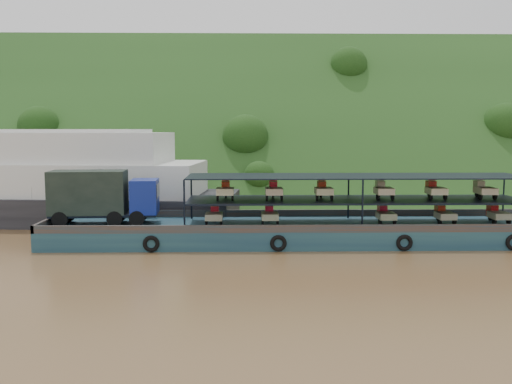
{
  "coord_description": "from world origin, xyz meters",
  "views": [
    {
      "loc": [
        -2.86,
        -37.81,
        7.71
      ],
      "look_at": [
        -2.0,
        3.0,
        3.2
      ],
      "focal_mm": 40.0,
      "sensor_mm": 36.0,
      "label": 1
    }
  ],
  "objects": [
    {
      "name": "ground",
      "position": [
        0.0,
        0.0,
        0.0
      ],
      "size": [
        160.0,
        160.0,
        0.0
      ],
      "primitive_type": "plane",
      "color": "brown",
      "rests_on": "ground"
    },
    {
      "name": "hillside",
      "position": [
        0.0,
        36.0,
        0.0
      ],
      "size": [
        140.0,
        39.6,
        39.6
      ],
      "primitive_type": "cube",
      "rotation": [
        0.79,
        0.0,
        0.0
      ],
      "color": "#1E3D16",
      "rests_on": "ground"
    },
    {
      "name": "cargo_barge",
      "position": [
        -0.3,
        1.04,
        1.22
      ],
      "size": [
        35.0,
        7.18,
        4.9
      ],
      "color": "#142F47",
      "rests_on": "ground"
    },
    {
      "name": "passenger_ferry",
      "position": [
        -22.68,
        10.88,
        3.34
      ],
      "size": [
        38.8,
        13.13,
        7.71
      ],
      "rotation": [
        0.0,
        0.0,
        -0.1
      ],
      "color": "black",
      "rests_on": "ground"
    }
  ]
}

